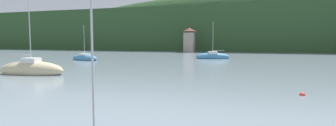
# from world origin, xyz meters

# --- Properties ---
(wooded_hillside) EXTENTS (352.00, 48.17, 41.50)m
(wooded_hillside) POSITION_xyz_m (9.05, 147.19, 7.14)
(wooded_hillside) COLOR #2D4C28
(wooded_hillside) RESTS_ON ground_plane
(shore_building_west) EXTENTS (3.45, 3.85, 8.36)m
(shore_building_west) POSITION_xyz_m (-13.72, 113.17, 4.06)
(shore_building_west) COLOR gray
(shore_building_west) RESTS_ON ground_plane
(sailboat_far_0) EXTENTS (7.22, 3.78, 7.74)m
(sailboat_far_0) POSITION_xyz_m (-25.36, 70.39, 0.43)
(sailboat_far_0) COLOR teal
(sailboat_far_0) RESTS_ON ground_plane
(sailboat_far_6) EXTENTS (7.79, 4.28, 8.86)m
(sailboat_far_6) POSITION_xyz_m (-0.92, 83.14, 0.49)
(sailboat_far_6) COLOR teal
(sailboat_far_6) RESTS_ON ground_plane
(sailboat_mid_7) EXTENTS (8.60, 3.82, 12.27)m
(sailboat_mid_7) POSITION_xyz_m (-17.29, 48.67, 0.57)
(sailboat_mid_7) COLOR #CCBC8E
(sailboat_mid_7) RESTS_ON ground_plane
(mooring_buoy_mid) EXTENTS (0.44, 0.44, 0.44)m
(mooring_buoy_mid) POSITION_xyz_m (11.77, 45.37, 0.00)
(mooring_buoy_mid) COLOR red
(mooring_buoy_mid) RESTS_ON ground_plane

